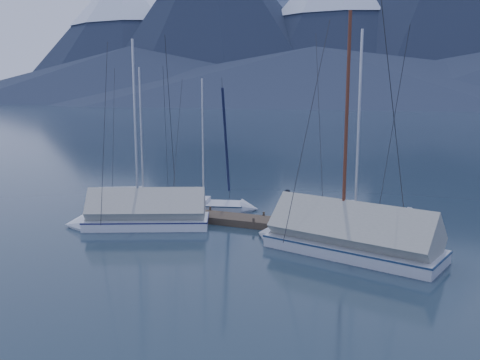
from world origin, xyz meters
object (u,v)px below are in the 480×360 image
(sailboat_open_left, at_px, (151,200))
(person, at_px, (288,205))
(sailboat_open_right, at_px, (366,220))
(sailboat_covered_far, at_px, (136,217))
(sailboat_open_mid, at_px, (211,207))
(sailboat_covered_near, at_px, (338,239))

(sailboat_open_left, distance_m, person, 9.44)
(sailboat_open_right, bearing_deg, sailboat_covered_far, -154.19)
(sailboat_covered_far, xyz_separation_m, person, (6.86, 2.75, 0.63))
(sailboat_open_left, bearing_deg, sailboat_open_mid, -1.60)
(sailboat_open_mid, bearing_deg, sailboat_open_left, 178.40)
(sailboat_open_mid, distance_m, sailboat_covered_far, 5.09)
(sailboat_open_right, distance_m, person, 4.11)
(sailboat_covered_near, bearing_deg, sailboat_open_right, 86.54)
(sailboat_open_mid, bearing_deg, sailboat_open_right, 1.02)
(sailboat_open_left, bearing_deg, sailboat_covered_far, -65.02)
(sailboat_open_left, bearing_deg, sailboat_covered_near, -22.05)
(sailboat_open_left, distance_m, sailboat_open_right, 12.49)
(sailboat_open_right, bearing_deg, sailboat_open_left, -179.82)
(sailboat_open_right, relative_size, person, 6.71)
(sailboat_covered_far, bearing_deg, sailboat_open_mid, 70.37)
(sailboat_open_left, xyz_separation_m, sailboat_open_mid, (3.99, -0.11, -0.01))
(sailboat_covered_far, height_order, person, sailboat_covered_far)
(sailboat_open_right, height_order, person, sailboat_open_right)
(sailboat_covered_near, bearing_deg, person, 137.57)
(sailboat_covered_near, height_order, person, sailboat_covered_near)
(sailboat_open_right, distance_m, sailboat_covered_far, 11.35)
(sailboat_open_left, distance_m, sailboat_covered_near, 13.16)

